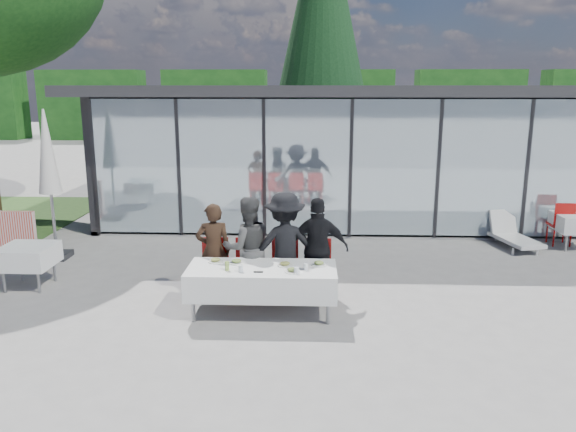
{
  "coord_description": "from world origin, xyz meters",
  "views": [
    {
      "loc": [
        0.14,
        -8.5,
        3.44
      ],
      "look_at": [
        -0.26,
        1.2,
        1.18
      ],
      "focal_mm": 35.0,
      "sensor_mm": 36.0,
      "label": 1
    }
  ],
  "objects_px": {
    "diner_b": "(248,248)",
    "diner_chair_d": "(318,266)",
    "folded_eyeglasses": "(258,272)",
    "market_umbrella": "(48,162)",
    "spare_chair_b": "(562,222)",
    "lounger": "(512,234)",
    "diner_a": "(214,251)",
    "plate_c": "(285,264)",
    "plate_d": "(319,264)",
    "plate_b": "(236,262)",
    "plate_a": "(216,260)",
    "spare_table_left": "(28,256)",
    "diner_chair_a": "(215,265)",
    "conifer_tree": "(322,13)",
    "plate_extra": "(292,270)",
    "juice_bottle": "(227,266)",
    "diner_c": "(285,246)",
    "dining_table": "(262,281)",
    "diner_chair_b": "(248,265)",
    "spare_table_right": "(576,223)",
    "diner_chair_c": "(285,265)"
  },
  "relations": [
    {
      "from": "diner_chair_a",
      "to": "diner_a",
      "type": "bearing_deg",
      "value": -90.0
    },
    {
      "from": "diner_a",
      "to": "diner_chair_a",
      "type": "height_order",
      "value": "diner_a"
    },
    {
      "from": "folded_eyeglasses",
      "to": "market_umbrella",
      "type": "xyz_separation_m",
      "value": [
        -4.4,
        2.92,
        1.22
      ]
    },
    {
      "from": "market_umbrella",
      "to": "diner_chair_a",
      "type": "bearing_deg",
      "value": -28.32
    },
    {
      "from": "diner_chair_d",
      "to": "plate_c",
      "type": "height_order",
      "value": "diner_chair_d"
    },
    {
      "from": "spare_table_right",
      "to": "conifer_tree",
      "type": "distance_m",
      "value": 12.2
    },
    {
      "from": "diner_a",
      "to": "diner_chair_b",
      "type": "bearing_deg",
      "value": 174.37
    },
    {
      "from": "diner_b",
      "to": "spare_chair_b",
      "type": "bearing_deg",
      "value": -168.88
    },
    {
      "from": "plate_a",
      "to": "juice_bottle",
      "type": "xyz_separation_m",
      "value": [
        0.24,
        -0.39,
        0.04
      ]
    },
    {
      "from": "plate_a",
      "to": "conifer_tree",
      "type": "xyz_separation_m",
      "value": [
        1.84,
        13.19,
        5.21
      ]
    },
    {
      "from": "diner_a",
      "to": "plate_d",
      "type": "xyz_separation_m",
      "value": [
        1.72,
        -0.57,
        -0.02
      ]
    },
    {
      "from": "plate_extra",
      "to": "juice_bottle",
      "type": "bearing_deg",
      "value": 177.59
    },
    {
      "from": "diner_chair_b",
      "to": "juice_bottle",
      "type": "relative_size",
      "value": 7.14
    },
    {
      "from": "dining_table",
      "to": "diner_chair_a",
      "type": "distance_m",
      "value": 1.14
    },
    {
      "from": "market_umbrella",
      "to": "spare_chair_b",
      "type": "bearing_deg",
      "value": 7.24
    },
    {
      "from": "plate_b",
      "to": "plate_extra",
      "type": "relative_size",
      "value": 1.0
    },
    {
      "from": "plate_extra",
      "to": "dining_table",
      "type": "bearing_deg",
      "value": 156.7
    },
    {
      "from": "plate_a",
      "to": "plate_c",
      "type": "bearing_deg",
      "value": -7.46
    },
    {
      "from": "folded_eyeglasses",
      "to": "diner_chair_c",
      "type": "bearing_deg",
      "value": 70.74
    },
    {
      "from": "plate_b",
      "to": "plate_a",
      "type": "bearing_deg",
      "value": 171.68
    },
    {
      "from": "diner_a",
      "to": "diner_chair_b",
      "type": "height_order",
      "value": "diner_a"
    },
    {
      "from": "plate_d",
      "to": "spare_chair_b",
      "type": "bearing_deg",
      "value": 36.06
    },
    {
      "from": "diner_chair_a",
      "to": "diner_chair_d",
      "type": "xyz_separation_m",
      "value": [
        1.71,
        0.0,
        0.0
      ]
    },
    {
      "from": "diner_chair_d",
      "to": "plate_extra",
      "type": "xyz_separation_m",
      "value": [
        -0.39,
        -0.95,
        0.24
      ]
    },
    {
      "from": "diner_chair_d",
      "to": "plate_b",
      "type": "distance_m",
      "value": 1.41
    },
    {
      "from": "spare_table_left",
      "to": "market_umbrella",
      "type": "distance_m",
      "value": 2.2
    },
    {
      "from": "plate_c",
      "to": "lounger",
      "type": "height_order",
      "value": "plate_c"
    },
    {
      "from": "dining_table",
      "to": "plate_extra",
      "type": "relative_size",
      "value": 9.58
    },
    {
      "from": "plate_c",
      "to": "juice_bottle",
      "type": "relative_size",
      "value": 1.73
    },
    {
      "from": "diner_chair_d",
      "to": "spare_table_left",
      "type": "xyz_separation_m",
      "value": [
        -5.02,
        0.27,
        0.02
      ]
    },
    {
      "from": "plate_c",
      "to": "conifer_tree",
      "type": "height_order",
      "value": "conifer_tree"
    },
    {
      "from": "lounger",
      "to": "plate_extra",
      "type": "bearing_deg",
      "value": -138.21
    },
    {
      "from": "diner_c",
      "to": "juice_bottle",
      "type": "bearing_deg",
      "value": 35.1
    },
    {
      "from": "diner_a",
      "to": "market_umbrella",
      "type": "height_order",
      "value": "market_umbrella"
    },
    {
      "from": "diner_b",
      "to": "diner_chair_d",
      "type": "bearing_deg",
      "value": 166.35
    },
    {
      "from": "diner_b",
      "to": "diner_chair_d",
      "type": "xyz_separation_m",
      "value": [
        1.15,
        0.05,
        -0.31
      ]
    },
    {
      "from": "spare_table_left",
      "to": "spare_table_right",
      "type": "bearing_deg",
      "value": 15.15
    },
    {
      "from": "plate_d",
      "to": "conifer_tree",
      "type": "xyz_separation_m",
      "value": [
        0.22,
        13.28,
        5.21
      ]
    },
    {
      "from": "plate_d",
      "to": "spare_table_left",
      "type": "relative_size",
      "value": 0.27
    },
    {
      "from": "spare_chair_b",
      "to": "market_umbrella",
      "type": "distance_m",
      "value": 10.83
    },
    {
      "from": "market_umbrella",
      "to": "conifer_tree",
      "type": "relative_size",
      "value": 0.29
    },
    {
      "from": "diner_a",
      "to": "diner_b",
      "type": "xyz_separation_m",
      "value": [
        0.56,
        0.0,
        0.06
      ]
    },
    {
      "from": "plate_b",
      "to": "lounger",
      "type": "relative_size",
      "value": 0.16
    },
    {
      "from": "spare_chair_b",
      "to": "lounger",
      "type": "xyz_separation_m",
      "value": [
        -1.07,
        -0.05,
        -0.28
      ]
    },
    {
      "from": "dining_table",
      "to": "diner_a",
      "type": "xyz_separation_m",
      "value": [
        -0.85,
        0.7,
        0.26
      ]
    },
    {
      "from": "plate_d",
      "to": "spare_chair_b",
      "type": "distance_m",
      "value": 6.62
    },
    {
      "from": "plate_c",
      "to": "plate_d",
      "type": "xyz_separation_m",
      "value": [
        0.52,
        0.05,
        0.0
      ]
    },
    {
      "from": "plate_b",
      "to": "spare_table_left",
      "type": "xyz_separation_m",
      "value": [
        -3.75,
        0.84,
        -0.22
      ]
    },
    {
      "from": "diner_a",
      "to": "plate_extra",
      "type": "height_order",
      "value": "diner_a"
    },
    {
      "from": "diner_b",
      "to": "conifer_tree",
      "type": "distance_m",
      "value": 13.78
    }
  ]
}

